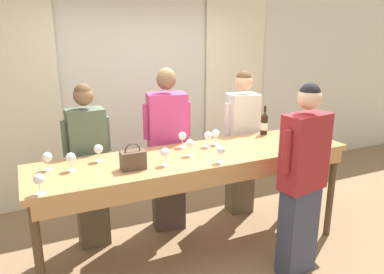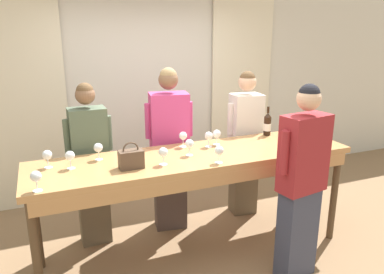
{
  "view_description": "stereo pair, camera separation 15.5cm",
  "coord_description": "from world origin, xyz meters",
  "px_view_note": "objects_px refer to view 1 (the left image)",
  "views": [
    {
      "loc": [
        -1.44,
        -3.03,
        2.2
      ],
      "look_at": [
        0.0,
        0.08,
        1.2
      ],
      "focal_mm": 35.0,
      "sensor_mm": 36.0,
      "label": 1
    },
    {
      "loc": [
        -1.3,
        -3.09,
        2.2
      ],
      "look_at": [
        0.0,
        0.08,
        1.2
      ],
      "focal_mm": 35.0,
      "sensor_mm": 36.0,
      "label": 2
    }
  ],
  "objects_px": {
    "wine_glass_front_mid": "(216,134)",
    "wine_glass_back_right": "(221,150)",
    "wine_glass_back_left": "(71,158)",
    "host_pouring": "(302,181)",
    "wine_bottle": "(264,124)",
    "wine_glass_center_left": "(182,136)",
    "wine_glass_front_right": "(98,149)",
    "wine_glass_back_mid": "(47,158)",
    "guest_cream_sweater": "(241,142)",
    "guest_olive_jacket": "(89,165)",
    "wine_glass_center_right": "(39,180)",
    "tasting_bar": "(197,164)",
    "wine_glass_front_left": "(190,144)",
    "handbag": "(133,160)",
    "wine_glass_near_host": "(292,141)",
    "wine_glass_by_bottle": "(165,153)",
    "guest_pink_top": "(168,150)",
    "wine_glass_center_mid": "(208,136)"
  },
  "relations": [
    {
      "from": "handbag",
      "to": "wine_glass_back_right",
      "type": "height_order",
      "value": "handbag"
    },
    {
      "from": "tasting_bar",
      "to": "wine_glass_center_left",
      "type": "bearing_deg",
      "value": 94.64
    },
    {
      "from": "wine_glass_back_left",
      "to": "wine_glass_back_mid",
      "type": "relative_size",
      "value": 1.0
    },
    {
      "from": "wine_glass_front_mid",
      "to": "wine_glass_near_host",
      "type": "distance_m",
      "value": 0.76
    },
    {
      "from": "wine_glass_back_left",
      "to": "wine_glass_by_bottle",
      "type": "relative_size",
      "value": 1.0
    },
    {
      "from": "wine_glass_by_bottle",
      "to": "handbag",
      "type": "bearing_deg",
      "value": 174.01
    },
    {
      "from": "wine_glass_center_left",
      "to": "guest_cream_sweater",
      "type": "distance_m",
      "value": 1.0
    },
    {
      "from": "wine_glass_front_right",
      "to": "wine_glass_back_mid",
      "type": "bearing_deg",
      "value": -174.7
    },
    {
      "from": "wine_glass_front_left",
      "to": "wine_glass_center_left",
      "type": "xyz_separation_m",
      "value": [
        0.04,
        0.27,
        0.0
      ]
    },
    {
      "from": "wine_glass_near_host",
      "to": "host_pouring",
      "type": "distance_m",
      "value": 0.47
    },
    {
      "from": "wine_glass_center_left",
      "to": "wine_glass_front_left",
      "type": "bearing_deg",
      "value": -98.21
    },
    {
      "from": "guest_olive_jacket",
      "to": "guest_cream_sweater",
      "type": "xyz_separation_m",
      "value": [
        1.79,
        0.0,
        0.02
      ]
    },
    {
      "from": "wine_bottle",
      "to": "wine_glass_center_left",
      "type": "relative_size",
      "value": 2.06
    },
    {
      "from": "wine_bottle",
      "to": "wine_glass_near_host",
      "type": "relative_size",
      "value": 2.06
    },
    {
      "from": "wine_glass_front_right",
      "to": "guest_olive_jacket",
      "type": "xyz_separation_m",
      "value": [
        -0.03,
        0.39,
        -0.28
      ]
    },
    {
      "from": "wine_glass_back_mid",
      "to": "guest_cream_sweater",
      "type": "distance_m",
      "value": 2.24
    },
    {
      "from": "handbag",
      "to": "wine_glass_back_right",
      "type": "bearing_deg",
      "value": -12.97
    },
    {
      "from": "wine_glass_center_right",
      "to": "wine_glass_back_mid",
      "type": "xyz_separation_m",
      "value": [
        0.09,
        0.48,
        0.0
      ]
    },
    {
      "from": "wine_glass_center_mid",
      "to": "wine_glass_by_bottle",
      "type": "bearing_deg",
      "value": -151.62
    },
    {
      "from": "wine_glass_front_right",
      "to": "wine_glass_back_left",
      "type": "height_order",
      "value": "same"
    },
    {
      "from": "handbag",
      "to": "guest_pink_top",
      "type": "distance_m",
      "value": 0.94
    },
    {
      "from": "wine_glass_center_left",
      "to": "wine_glass_back_right",
      "type": "distance_m",
      "value": 0.57
    },
    {
      "from": "wine_glass_front_right",
      "to": "host_pouring",
      "type": "distance_m",
      "value": 1.82
    },
    {
      "from": "handbag",
      "to": "wine_glass_center_left",
      "type": "distance_m",
      "value": 0.73
    },
    {
      "from": "wine_glass_back_mid",
      "to": "wine_glass_by_bottle",
      "type": "xyz_separation_m",
      "value": [
        0.93,
        -0.3,
        0.0
      ]
    },
    {
      "from": "tasting_bar",
      "to": "wine_glass_back_mid",
      "type": "xyz_separation_m",
      "value": [
        -1.3,
        0.18,
        0.21
      ]
    },
    {
      "from": "wine_bottle",
      "to": "guest_cream_sweater",
      "type": "xyz_separation_m",
      "value": [
        -0.11,
        0.28,
        -0.27
      ]
    },
    {
      "from": "wine_glass_back_left",
      "to": "host_pouring",
      "type": "distance_m",
      "value": 1.99
    },
    {
      "from": "wine_glass_front_mid",
      "to": "host_pouring",
      "type": "bearing_deg",
      "value": -66.44
    },
    {
      "from": "wine_glass_near_host",
      "to": "wine_glass_by_bottle",
      "type": "height_order",
      "value": "same"
    },
    {
      "from": "wine_bottle",
      "to": "guest_cream_sweater",
      "type": "height_order",
      "value": "guest_cream_sweater"
    },
    {
      "from": "wine_glass_front_left",
      "to": "guest_olive_jacket",
      "type": "distance_m",
      "value": 1.07
    },
    {
      "from": "wine_glass_front_mid",
      "to": "guest_pink_top",
      "type": "distance_m",
      "value": 0.59
    },
    {
      "from": "tasting_bar",
      "to": "host_pouring",
      "type": "height_order",
      "value": "host_pouring"
    },
    {
      "from": "wine_glass_front_left",
      "to": "wine_glass_front_right",
      "type": "relative_size",
      "value": 1.0
    },
    {
      "from": "wine_glass_center_right",
      "to": "wine_glass_center_left",
      "type": "bearing_deg",
      "value": 23.12
    },
    {
      "from": "tasting_bar",
      "to": "guest_cream_sweater",
      "type": "distance_m",
      "value": 1.08
    },
    {
      "from": "wine_glass_front_right",
      "to": "wine_glass_center_right",
      "type": "bearing_deg",
      "value": -135.39
    },
    {
      "from": "wine_glass_front_right",
      "to": "guest_cream_sweater",
      "type": "height_order",
      "value": "guest_cream_sweater"
    },
    {
      "from": "wine_glass_center_right",
      "to": "wine_bottle",
      "type": "bearing_deg",
      "value": 14.86
    },
    {
      "from": "handbag",
      "to": "wine_glass_near_host",
      "type": "distance_m",
      "value": 1.53
    },
    {
      "from": "wine_glass_by_bottle",
      "to": "wine_glass_back_mid",
      "type": "bearing_deg",
      "value": 162.03
    },
    {
      "from": "wine_bottle",
      "to": "wine_glass_near_host",
      "type": "distance_m",
      "value": 0.65
    },
    {
      "from": "wine_glass_center_right",
      "to": "wine_glass_back_right",
      "type": "xyz_separation_m",
      "value": [
        1.5,
        0.03,
        0.0
      ]
    },
    {
      "from": "wine_glass_front_mid",
      "to": "wine_glass_back_right",
      "type": "xyz_separation_m",
      "value": [
        -0.22,
        -0.49,
        0.0
      ]
    },
    {
      "from": "handbag",
      "to": "wine_glass_front_mid",
      "type": "height_order",
      "value": "handbag"
    },
    {
      "from": "handbag",
      "to": "wine_glass_front_left",
      "type": "bearing_deg",
      "value": 11.24
    },
    {
      "from": "wine_glass_center_left",
      "to": "wine_glass_by_bottle",
      "type": "bearing_deg",
      "value": -129.85
    },
    {
      "from": "wine_bottle",
      "to": "guest_cream_sweater",
      "type": "bearing_deg",
      "value": 112.06
    },
    {
      "from": "guest_olive_jacket",
      "to": "guest_pink_top",
      "type": "bearing_deg",
      "value": 0.0
    }
  ]
}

